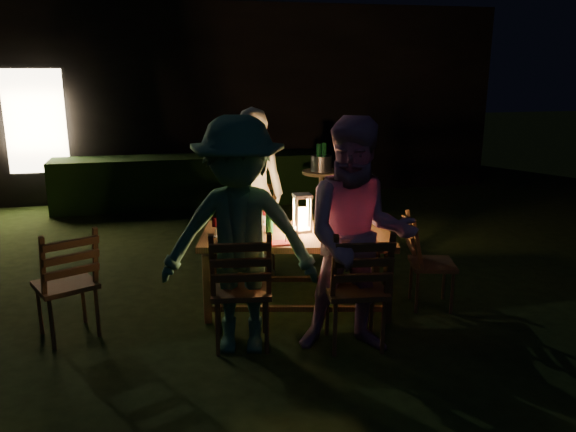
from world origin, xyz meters
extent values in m
plane|color=black|center=(0.00, 0.00, 0.00)|extent=(40.00, 40.00, 0.00)
cube|color=black|center=(0.00, 6.20, 1.60)|extent=(10.00, 4.00, 3.20)
cube|color=#FFE5B2|center=(-2.80, 4.21, 1.35)|extent=(0.90, 0.06, 1.60)
cube|color=black|center=(-0.50, 3.75, 0.40)|extent=(4.20, 0.70, 0.80)
cube|color=#493318|center=(0.24, -0.53, 0.69)|extent=(1.86, 1.21, 0.06)
cube|color=#493318|center=(-0.60, -0.70, 0.31)|extent=(0.06, 0.06, 0.63)
cube|color=#493318|center=(-0.44, -0.01, 0.31)|extent=(0.06, 0.06, 0.63)
cube|color=#493318|center=(0.93, -1.05, 0.31)|extent=(0.06, 0.06, 0.63)
cube|color=#493318|center=(1.09, -0.36, 0.31)|extent=(0.06, 0.06, 0.63)
cube|color=#493318|center=(-0.36, -1.16, 0.47)|extent=(0.52, 0.50, 0.04)
cube|color=#493318|center=(-0.39, -1.36, 0.77)|extent=(0.48, 0.22, 0.54)
cube|color=#493318|center=(0.52, -1.36, 0.47)|extent=(0.51, 0.49, 0.04)
cube|color=#493318|center=(0.49, -1.56, 0.77)|extent=(0.48, 0.21, 0.54)
cube|color=#493318|center=(-0.03, 0.30, 0.48)|extent=(0.58, 0.57, 0.04)
cube|color=#493318|center=(0.04, 0.49, 0.78)|extent=(0.49, 0.29, 0.55)
cube|color=#493318|center=(0.95, 0.08, 0.49)|extent=(0.60, 0.58, 0.04)
cube|color=#493318|center=(1.01, 0.27, 0.79)|extent=(0.50, 0.30, 0.56)
cube|color=#493318|center=(1.46, -0.81, 0.42)|extent=(0.48, 0.49, 0.04)
cube|color=#493318|center=(1.29, -0.76, 0.67)|extent=(0.24, 0.43, 0.48)
cube|color=#493318|center=(-1.74, -0.69, 0.45)|extent=(0.58, 0.57, 0.04)
cube|color=#493318|center=(-1.66, -0.86, 0.73)|extent=(0.46, 0.32, 0.52)
imported|color=beige|center=(-0.01, 0.37, 0.89)|extent=(0.73, 0.56, 1.79)
imported|color=#C487B0|center=(0.50, -1.43, 0.92)|extent=(1.02, 0.88, 1.83)
imported|color=#346850|center=(-0.38, -1.23, 0.92)|extent=(1.31, 0.93, 1.84)
cube|color=white|center=(0.30, -0.49, 0.73)|extent=(0.15, 0.15, 0.03)
cube|color=white|center=(0.30, -0.49, 1.05)|extent=(0.16, 0.16, 0.03)
cylinder|color=#FF9E3F|center=(0.30, -0.49, 0.84)|extent=(0.09, 0.09, 0.18)
cylinder|color=white|center=(-0.24, -0.19, 0.72)|extent=(0.25, 0.25, 0.01)
cylinder|color=white|center=(-0.34, -0.62, 0.72)|extent=(0.25, 0.25, 0.01)
cylinder|color=white|center=(0.73, -0.42, 0.72)|extent=(0.25, 0.25, 0.01)
cylinder|color=white|center=(0.63, -0.85, 0.72)|extent=(0.25, 0.25, 0.01)
cylinder|color=#0F471E|center=(0.00, -0.47, 0.85)|extent=(0.07, 0.07, 0.28)
cube|color=red|center=(0.03, -0.81, 0.72)|extent=(0.18, 0.14, 0.01)
cube|color=red|center=(0.71, -0.95, 0.72)|extent=(0.18, 0.14, 0.01)
cube|color=black|center=(-0.43, -0.68, 0.72)|extent=(0.14, 0.07, 0.01)
cylinder|color=olive|center=(1.30, 2.34, 0.71)|extent=(0.55, 0.55, 0.04)
cylinder|color=olive|center=(1.30, 2.34, 0.36)|extent=(0.06, 0.06, 0.71)
cylinder|color=#A5A8AD|center=(1.30, 2.34, 0.85)|extent=(0.30, 0.30, 0.22)
cylinder|color=#0F471E|center=(1.25, 2.30, 0.90)|extent=(0.07, 0.07, 0.32)
cylinder|color=#0F471E|center=(1.35, 2.38, 0.90)|extent=(0.07, 0.07, 0.32)
camera|label=1|loc=(-0.92, -5.27, 2.17)|focal=35.00mm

